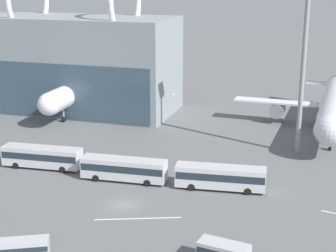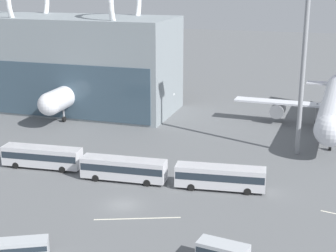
% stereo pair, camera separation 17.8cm
% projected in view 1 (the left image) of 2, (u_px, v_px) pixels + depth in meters
% --- Properties ---
extents(ground_plane, '(440.00, 440.00, 0.00)m').
position_uv_depth(ground_plane, '(123.00, 205.00, 65.60)').
color(ground_plane, slate).
extents(airliner_at_gate_near, '(38.91, 39.93, 14.91)m').
position_uv_depth(airliner_at_gate_near, '(90.00, 85.00, 113.48)').
color(airliner_at_gate_near, white).
rests_on(airliner_at_gate_near, ground_plane).
extents(airliner_at_gate_far, '(38.77, 41.98, 13.59)m').
position_uv_depth(airliner_at_gate_far, '(336.00, 103.00, 96.56)').
color(airliner_at_gate_far, silver).
rests_on(airliner_at_gate_far, ground_plane).
extents(shuttle_bus_0, '(12.40, 3.68, 3.28)m').
position_uv_depth(shuttle_bus_0, '(42.00, 156.00, 77.75)').
color(shuttle_bus_0, silver).
rests_on(shuttle_bus_0, ground_plane).
extents(shuttle_bus_1, '(12.38, 3.55, 3.28)m').
position_uv_depth(shuttle_bus_1, '(124.00, 168.00, 72.89)').
color(shuttle_bus_1, silver).
rests_on(shuttle_bus_1, ground_plane).
extents(shuttle_bus_2, '(12.45, 4.10, 3.28)m').
position_uv_depth(shuttle_bus_2, '(220.00, 176.00, 69.92)').
color(shuttle_bus_2, silver).
rests_on(shuttle_bus_2, ground_plane).
extents(service_van_foreground, '(5.45, 2.90, 2.37)m').
position_uv_depth(service_van_foreground, '(224.00, 252.00, 51.72)').
color(service_van_foreground, '#B2B7BC').
rests_on(service_van_foreground, ground_plane).
extents(service_van_crossing, '(5.38, 4.01, 2.26)m').
position_uv_depth(service_van_crossing, '(24.00, 248.00, 52.59)').
color(service_van_crossing, '#B2B7BC').
rests_on(service_van_crossing, ground_plane).
extents(floodlight_mast, '(2.74, 2.74, 30.95)m').
position_uv_depth(floodlight_mast, '(305.00, 39.00, 79.25)').
color(floodlight_mast, gray).
rests_on(floodlight_mast, ground_plane).
extents(lane_stripe_5, '(9.89, 3.97, 0.01)m').
position_uv_depth(lane_stripe_5, '(138.00, 219.00, 61.93)').
color(lane_stripe_5, silver).
rests_on(lane_stripe_5, ground_plane).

